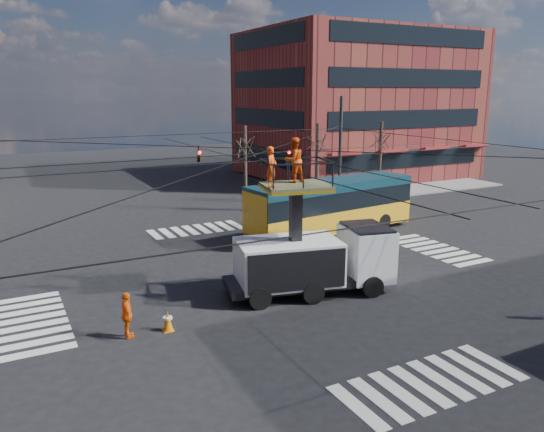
{
  "coord_description": "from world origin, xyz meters",
  "views": [
    {
      "loc": [
        -10.6,
        -20.23,
        8.33
      ],
      "look_at": [
        1.34,
        2.48,
        2.28
      ],
      "focal_mm": 35.0,
      "sensor_mm": 36.0,
      "label": 1
    }
  ],
  "objects": [
    {
      "name": "flagger",
      "position": [
        4.15,
        0.13,
        0.89
      ],
      "size": [
        0.68,
        1.16,
        1.79
      ],
      "primitive_type": "imported",
      "rotation": [
        0.0,
        0.0,
        -1.56
      ],
      "color": "#DA560D",
      "rests_on": "ground"
    },
    {
      "name": "tree_b",
      "position": [
        11.0,
        13.5,
        4.63
      ],
      "size": [
        2.0,
        2.0,
        6.0
      ],
      "color": "#382B21",
      "rests_on": "ground"
    },
    {
      "name": "crosswalks",
      "position": [
        0.0,
        0.0,
        0.01
      ],
      "size": [
        22.4,
        22.4,
        0.02
      ],
      "primitive_type": null,
      "color": "silver",
      "rests_on": "ground"
    },
    {
      "name": "ground",
      "position": [
        0.0,
        0.0,
        0.0
      ],
      "size": [
        120.0,
        120.0,
        0.0
      ],
      "primitive_type": "plane",
      "color": "black",
      "rests_on": "ground"
    },
    {
      "name": "city_bus",
      "position": [
        6.85,
        5.41,
        1.72
      ],
      "size": [
        11.14,
        3.9,
        3.2
      ],
      "rotation": [
        0.0,
        0.0,
        0.12
      ],
      "color": "orange",
      "rests_on": "ground"
    },
    {
      "name": "sidewalk_ne",
      "position": [
        21.0,
        21.0,
        0.06
      ],
      "size": [
        18.0,
        18.0,
        0.12
      ],
      "primitive_type": "cube",
      "color": "slate",
      "rests_on": "ground"
    },
    {
      "name": "overhead_network",
      "position": [
        -0.07,
        0.4,
        4.29
      ],
      "size": [
        24.24,
        24.24,
        8.0
      ],
      "color": "#2D2D30",
      "rests_on": "ground"
    },
    {
      "name": "worker_ground",
      "position": [
        -7.14,
        -2.94,
        0.83
      ],
      "size": [
        0.45,
        0.99,
        1.66
      ],
      "primitive_type": "imported",
      "rotation": [
        0.0,
        0.0,
        1.52
      ],
      "color": "orange",
      "rests_on": "ground"
    },
    {
      "name": "building_ne",
      "position": [
        21.98,
        23.98,
        7.0
      ],
      "size": [
        20.06,
        16.06,
        14.0
      ],
      "color": "maroon",
      "rests_on": "ground"
    },
    {
      "name": "tree_a",
      "position": [
        5.0,
        13.5,
        4.63
      ],
      "size": [
        2.0,
        2.0,
        6.0
      ],
      "color": "#382B21",
      "rests_on": "ground"
    },
    {
      "name": "tree_c",
      "position": [
        17.0,
        13.5,
        4.63
      ],
      "size": [
        2.0,
        2.0,
        6.0
      ],
      "color": "#382B21",
      "rests_on": "ground"
    },
    {
      "name": "traffic_cone",
      "position": [
        -5.76,
        -3.04,
        0.38
      ],
      "size": [
        0.36,
        0.36,
        0.76
      ],
      "primitive_type": "cone",
      "color": "orange",
      "rests_on": "ground"
    },
    {
      "name": "utility_truck",
      "position": [
        0.81,
        -2.24,
        2.09
      ],
      "size": [
        7.33,
        3.85,
        6.52
      ],
      "rotation": [
        0.0,
        0.0,
        -0.22
      ],
      "color": "black",
      "rests_on": "ground"
    }
  ]
}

